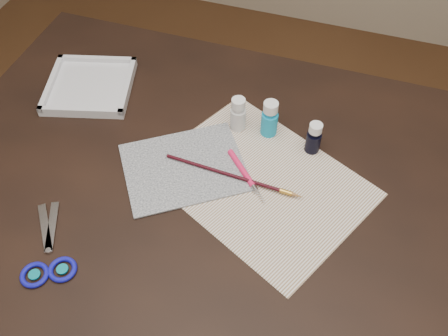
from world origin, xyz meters
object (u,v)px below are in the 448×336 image
(paint_bottle_white, at_px, (238,114))
(paint_bottle_navy, at_px, (314,138))
(paint_bottle_cyan, at_px, (270,118))
(scissors, at_px, (44,243))
(canvas, at_px, (184,167))
(palette_tray, at_px, (90,85))
(paper, at_px, (260,182))

(paint_bottle_white, distance_m, paint_bottle_navy, 0.18)
(paint_bottle_cyan, distance_m, paint_bottle_navy, 0.11)
(scissors, bearing_deg, canvas, -73.27)
(paint_bottle_navy, bearing_deg, paint_bottle_cyan, 168.72)
(canvas, distance_m, palette_tray, 0.35)
(canvas, bearing_deg, scissors, -125.35)
(paint_bottle_cyan, relative_size, scissors, 0.45)
(canvas, xyz_separation_m, paint_bottle_navy, (0.25, 0.14, 0.04))
(paint_bottle_white, distance_m, palette_tray, 0.39)
(paper, relative_size, paint_bottle_navy, 5.32)
(palette_tray, bearing_deg, paper, -17.34)
(paper, height_order, paint_bottle_cyan, paint_bottle_cyan)
(paint_bottle_cyan, bearing_deg, paper, -82.05)
(canvas, xyz_separation_m, scissors, (-0.19, -0.26, 0.00))
(paper, height_order, paint_bottle_white, paint_bottle_white)
(canvas, distance_m, paint_bottle_cyan, 0.22)
(canvas, xyz_separation_m, paint_bottle_white, (0.07, 0.15, 0.04))
(paint_bottle_navy, relative_size, scissors, 0.39)
(paint_bottle_cyan, height_order, palette_tray, paint_bottle_cyan)
(paper, bearing_deg, scissors, -141.78)
(scissors, height_order, palette_tray, palette_tray)
(paint_bottle_white, distance_m, scissors, 0.49)
(canvas, bearing_deg, paper, 5.01)
(scissors, bearing_deg, paint_bottle_white, -69.91)
(paint_bottle_white, bearing_deg, canvas, -115.61)
(paper, xyz_separation_m, paint_bottle_cyan, (-0.02, 0.15, 0.05))
(paint_bottle_white, height_order, scissors, paint_bottle_white)
(paint_bottle_white, bearing_deg, scissors, -121.98)
(paper, bearing_deg, canvas, -174.99)
(paint_bottle_white, xyz_separation_m, paint_bottle_cyan, (0.07, 0.01, 0.00))
(paper, distance_m, paint_bottle_white, 0.17)
(paper, distance_m, canvas, 0.17)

